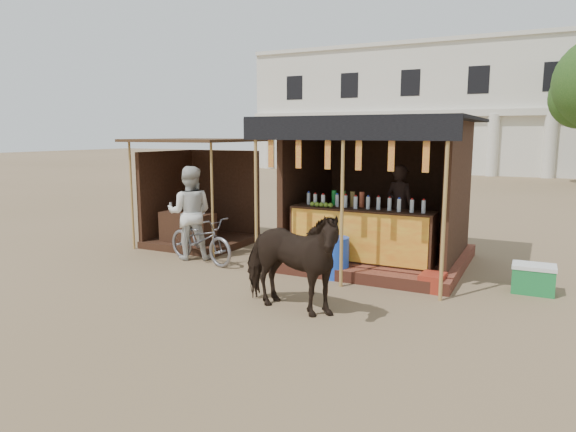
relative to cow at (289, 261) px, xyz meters
The scene contains 10 objects.
ground 1.08m from the cow, behind, with size 120.00×120.00×0.00m, color #846B4C.
main_stall 3.30m from the cow, 85.82° to the left, with size 3.60×3.61×2.78m.
secondary_stall 5.06m from the cow, 141.40° to the left, with size 2.40×2.40×2.38m.
cow is the anchor object (origin of this frame).
motorbike 3.32m from the cow, 148.05° to the left, with size 0.60×1.72×0.91m, color gray.
bystander 3.71m from the cow, 148.84° to the left, with size 0.91×0.71×1.86m, color silver.
blue_barrel 1.96m from the cow, 91.87° to the left, with size 0.48×0.48×0.72m, color blue.
red_crate 2.58m from the cow, 49.98° to the left, with size 0.36×0.45×0.28m, color maroon.
cooler 3.99m from the cow, 39.50° to the left, with size 0.65×0.45×0.46m.
background_building 30.17m from the cow, 95.33° to the left, with size 26.00×7.45×8.18m.
Camera 1 is at (3.89, -6.14, 2.50)m, focal length 32.00 mm.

